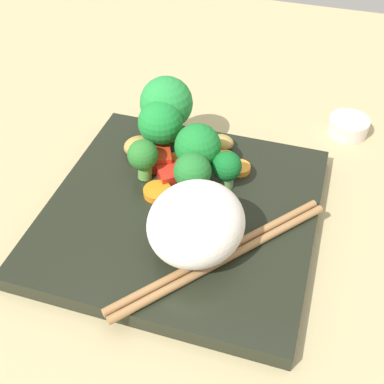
{
  "coord_description": "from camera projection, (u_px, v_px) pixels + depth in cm",
  "views": [
    {
      "loc": [
        -32.01,
        -10.84,
        35.74
      ],
      "look_at": [
        0.28,
        -0.95,
        3.7
      ],
      "focal_mm": 46.61,
      "sensor_mm": 36.0,
      "label": 1
    }
  ],
  "objects": [
    {
      "name": "broccoli_floret_3",
      "position": [
        195.0,
        146.0,
        0.49
      ],
      "size": [
        4.67,
        4.67,
        5.77
      ],
      "color": "#588F3B",
      "rests_on": "square_plate"
    },
    {
      "name": "broccoli_floret_1",
      "position": [
        143.0,
        156.0,
        0.5
      ],
      "size": [
        3.12,
        3.12,
        4.36
      ],
      "color": "#53913B",
      "rests_on": "square_plate"
    },
    {
      "name": "broccoli_floret_5",
      "position": [
        227.0,
        167.0,
        0.49
      ],
      "size": [
        2.99,
        2.99,
        3.98
      ],
      "color": "#6AA155",
      "rests_on": "square_plate"
    },
    {
      "name": "carrot_slice_3",
      "position": [
        240.0,
        168.0,
        0.52
      ],
      "size": [
        3.15,
        3.15,
        0.64
      ],
      "primitive_type": "cylinder",
      "rotation": [
        0.0,
        0.0,
        2.52
      ],
      "color": "orange",
      "rests_on": "square_plate"
    },
    {
      "name": "pepper_chunk_0",
      "position": [
        174.0,
        173.0,
        0.51
      ],
      "size": [
        3.95,
        4.07,
        1.26
      ],
      "primitive_type": "cube",
      "rotation": [
        0.0,
        0.0,
        5.37
      ],
      "color": "red",
      "rests_on": "square_plate"
    },
    {
      "name": "broccoli_floret_4",
      "position": [
        166.0,
        104.0,
        0.53
      ],
      "size": [
        5.68,
        5.68,
        7.38
      ],
      "color": "#74BA57",
      "rests_on": "square_plate"
    },
    {
      "name": "chicken_piece_1",
      "position": [
        222.0,
        142.0,
        0.54
      ],
      "size": [
        2.57,
        2.95,
        1.44
      ],
      "primitive_type": "ellipsoid",
      "rotation": [
        0.0,
        0.0,
        4.48
      ],
      "color": "#B09148",
      "rests_on": "square_plate"
    },
    {
      "name": "carrot_slice_2",
      "position": [
        177.0,
        162.0,
        0.52
      ],
      "size": [
        2.94,
        2.94,
        0.51
      ],
      "primitive_type": "cylinder",
      "rotation": [
        0.0,
        0.0,
        3.06
      ],
      "color": "orange",
      "rests_on": "square_plate"
    },
    {
      "name": "chicken_piece_0",
      "position": [
        139.0,
        147.0,
        0.53
      ],
      "size": [
        4.11,
        4.3,
        2.07
      ],
      "primitive_type": "ellipsoid",
      "rotation": [
        0.0,
        0.0,
        5.23
      ],
      "color": "#B68F44",
      "rests_on": "square_plate"
    },
    {
      "name": "broccoli_floret_2",
      "position": [
        193.0,
        173.0,
        0.47
      ],
      "size": [
        3.63,
        3.63,
        4.99
      ],
      "color": "#74B14D",
      "rests_on": "square_plate"
    },
    {
      "name": "carrot_slice_4",
      "position": [
        157.0,
        192.0,
        0.49
      ],
      "size": [
        3.91,
        3.91,
        0.69
      ],
      "primitive_type": "cylinder",
      "rotation": [
        0.0,
        0.0,
        4.03
      ],
      "color": "orange",
      "rests_on": "square_plate"
    },
    {
      "name": "square_plate",
      "position": [
        182.0,
        213.0,
        0.49
      ],
      "size": [
        25.47,
        25.47,
        1.7
      ],
      "primitive_type": "cube",
      "rotation": [
        0.0,
        0.0,
        -0.0
      ],
      "color": "black",
      "rests_on": "ground_plane"
    },
    {
      "name": "pepper_chunk_1",
      "position": [
        156.0,
        158.0,
        0.52
      ],
      "size": [
        3.95,
        4.06,
        1.84
      ],
      "primitive_type": "cube",
      "rotation": [
        0.0,
        0.0,
        5.13
      ],
      "color": "red",
      "rests_on": "square_plate"
    },
    {
      "name": "carrot_slice_0",
      "position": [
        199.0,
        145.0,
        0.54
      ],
      "size": [
        3.08,
        3.08,
        0.59
      ],
      "primitive_type": "cylinder",
      "rotation": [
        0.0,
        0.0,
        6.11
      ],
      "color": "orange",
      "rests_on": "square_plate"
    },
    {
      "name": "chopstick_pair",
      "position": [
        222.0,
        256.0,
        0.43
      ],
      "size": [
        18.15,
        15.51,
        0.72
      ],
      "rotation": [
        0.0,
        0.0,
        5.59
      ],
      "color": "#9E7144",
      "rests_on": "square_plate"
    },
    {
      "name": "rice_mound",
      "position": [
        196.0,
        223.0,
        0.42
      ],
      "size": [
        10.87,
        10.47,
        6.47
      ],
      "primitive_type": "ellipsoid",
      "rotation": [
        0.0,
        0.0,
        5.96
      ],
      "color": "white",
      "rests_on": "square_plate"
    },
    {
      "name": "carrot_slice_1",
      "position": [
        224.0,
        158.0,
        0.53
      ],
      "size": [
        3.26,
        3.26,
        0.51
      ],
      "primitive_type": "cylinder",
      "rotation": [
        0.0,
        0.0,
        0.88
      ],
      "color": "orange",
      "rests_on": "square_plate"
    },
    {
      "name": "sauce_cup",
      "position": [
        348.0,
        126.0,
        0.59
      ],
      "size": [
        4.68,
        4.68,
        1.96
      ],
      "primitive_type": "cylinder",
      "color": "silver",
      "rests_on": "ground_plane"
    },
    {
      "name": "broccoli_floret_0",
      "position": [
        160.0,
        123.0,
        0.51
      ],
      "size": [
        4.69,
        4.69,
        6.27
      ],
      "color": "#55914B",
      "rests_on": "square_plate"
    },
    {
      "name": "ground_plane",
      "position": [
        182.0,
        226.0,
        0.5
      ],
      "size": [
        110.0,
        110.0,
        2.0
      ],
      "primitive_type": "cube",
      "color": "tan"
    }
  ]
}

